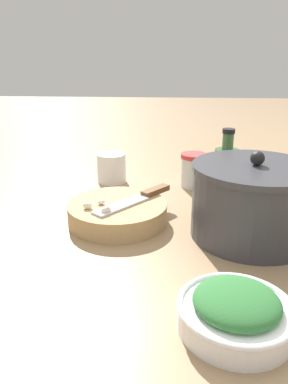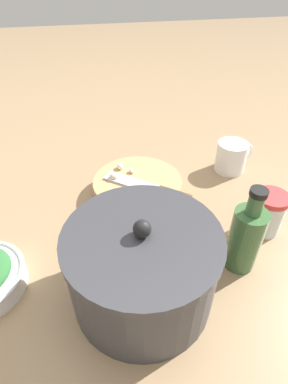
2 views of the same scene
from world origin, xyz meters
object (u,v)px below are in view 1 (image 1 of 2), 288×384
oil_bottle (224,172)px  stock_pot (251,201)px  chef_knife (137,198)px  cutting_board (116,212)px  garlic_cloves (97,207)px  coffee_mug (110,168)px  herb_bowl (233,311)px  spice_jar (192,170)px

oil_bottle → stock_pot: oil_bottle is taller
chef_knife → stock_pot: stock_pot is taller
cutting_board → garlic_cloves: (0.04, -0.03, 0.03)m
chef_knife → garlic_cloves: garlic_cloves is taller
chef_knife → stock_pot: (0.07, 0.24, 0.03)m
chef_knife → coffee_mug: coffee_mug is taller
herb_bowl → spice_jar: 0.58m
coffee_mug → stock_pot: (0.33, 0.34, 0.03)m
spice_jar → cutting_board: bearing=-36.4°
herb_bowl → stock_pot: stock_pot is taller
garlic_cloves → oil_bottle: size_ratio=0.38×
chef_knife → stock_pot: 0.25m
chef_knife → herb_bowl: (0.36, 0.16, -0.02)m
stock_pot → chef_knife: bearing=-107.3°
coffee_mug → stock_pot: stock_pot is taller
oil_bottle → coffee_mug: bearing=-112.2°
coffee_mug → chef_knife: bearing=21.5°
coffee_mug → garlic_cloves: bearing=3.5°
cutting_board → herb_bowl: herb_bowl is taller
chef_knife → coffee_mug: size_ratio=1.64×
cutting_board → coffee_mug: bearing=-169.0°
stock_pot → garlic_cloves: bearing=-91.5°
herb_bowl → oil_bottle: 0.49m
spice_jar → coffee_mug: (-0.03, -0.24, -0.01)m
garlic_cloves → stock_pot: stock_pot is taller
herb_bowl → coffee_mug: size_ratio=1.41×
coffee_mug → stock_pot: size_ratio=0.46×
cutting_board → stock_pot: bearing=80.1°
chef_knife → oil_bottle: bearing=-109.2°
garlic_cloves → herb_bowl: bearing=39.5°
garlic_cloves → chef_knife: bearing=129.4°
chef_knife → oil_bottle: 0.25m
garlic_cloves → spice_jar: size_ratio=0.72×
chef_knife → spice_jar: bearing=-81.8°
herb_bowl → coffee_mug: (-0.61, -0.26, 0.01)m
cutting_board → spice_jar: size_ratio=2.30×
coffee_mug → oil_bottle: size_ratio=0.62×
herb_bowl → spice_jar: (-0.58, -0.02, 0.02)m
garlic_cloves → coffee_mug: 0.32m
herb_bowl → coffee_mug: coffee_mug is taller
spice_jar → coffee_mug: spice_jar is taller
oil_bottle → stock_pot: bearing=7.5°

